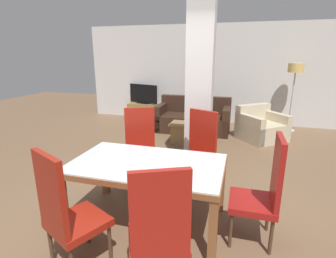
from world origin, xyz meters
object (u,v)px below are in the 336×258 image
at_px(armchair, 261,128).
at_px(coffee_table, 185,133).
at_px(sofa, 193,120).
at_px(dining_table, 147,174).
at_px(dining_chair_far_left, 141,146).
at_px(dining_chair_far_right, 198,150).
at_px(floor_lamp, 295,74).
at_px(tv_stand, 144,111).
at_px(tv_screen, 143,94).
at_px(dining_chair_near_right, 159,231).
at_px(bottle, 193,120).
at_px(dining_chair_near_left, 66,212).
at_px(dining_chair_head_right, 264,190).

height_order(armchair, coffee_table, armchair).
bearing_deg(sofa, dining_table, 92.86).
distance_m(dining_chair_far_left, armchair, 3.32).
bearing_deg(dining_chair_far_right, floor_lamp, -91.53).
bearing_deg(tv_stand, dining_chair_far_right, -59.10).
relative_size(tv_stand, tv_screen, 0.96).
bearing_deg(dining_chair_near_right, bottle, 71.41).
bearing_deg(dining_table, dining_chair_far_left, 115.89).
bearing_deg(armchair, sofa, -49.00).
relative_size(bottle, tv_stand, 0.29).
bearing_deg(tv_screen, dining_chair_far_right, 139.29).
bearing_deg(dining_chair_near_left, dining_chair_far_right, 91.02).
relative_size(armchair, coffee_table, 1.89).
height_order(dining_table, armchair, armchair).
height_order(dining_chair_head_right, tv_screen, dining_chair_head_right).
bearing_deg(bottle, floor_lamp, 38.85).
height_order(bottle, tv_screen, tv_screen).
distance_m(sofa, tv_stand, 1.90).
relative_size(dining_table, bottle, 6.42).
xyz_separation_m(dining_chair_far_right, bottle, (-0.43, 1.88, -0.04)).
xyz_separation_m(tv_stand, tv_screen, (0.00, 0.00, 0.51)).
bearing_deg(dining_chair_near_right, armchair, 52.17).
xyz_separation_m(dining_chair_near_left, tv_stand, (-1.45, 5.63, -0.35)).
bearing_deg(dining_table, dining_chair_near_left, -116.08).
bearing_deg(bottle, dining_chair_near_left, -96.35).
bearing_deg(dining_chair_near_right, dining_chair_far_right, 64.80).
bearing_deg(dining_chair_far_left, sofa, -120.21).
relative_size(coffee_table, floor_lamp, 0.39).
height_order(dining_chair_far_left, dining_chair_near_right, same).
relative_size(dining_chair_near_left, coffee_table, 1.75).
xyz_separation_m(dining_table, dining_chair_near_left, (-0.42, -0.86, -0.01)).
bearing_deg(bottle, dining_chair_far_left, -101.86).
bearing_deg(floor_lamp, dining_chair_near_right, -107.68).
height_order(sofa, tv_stand, sofa).
bearing_deg(floor_lamp, dining_table, -115.32).
distance_m(dining_chair_far_right, coffee_table, 2.07).
bearing_deg(dining_chair_head_right, tv_screen, 33.09).
distance_m(dining_chair_far_right, armchair, 2.87).
relative_size(dining_chair_near_right, sofa, 0.63).
relative_size(dining_chair_near_left, dining_chair_far_right, 1.00).
xyz_separation_m(dining_chair_near_right, floor_lamp, (1.74, 5.46, 0.84)).
relative_size(dining_chair_far_left, coffee_table, 1.75).
distance_m(dining_chair_head_right, bottle, 3.08).
xyz_separation_m(dining_chair_near_right, armchair, (1.00, 4.50, -0.31)).
relative_size(tv_screen, floor_lamp, 0.56).
bearing_deg(armchair, dining_chair_near_left, 28.08).
distance_m(coffee_table, floor_lamp, 3.12).
height_order(dining_chair_far_right, bottle, dining_chair_far_right).
xyz_separation_m(dining_chair_near_right, sofa, (-0.61, 4.77, -0.29)).
relative_size(sofa, coffee_table, 2.78).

